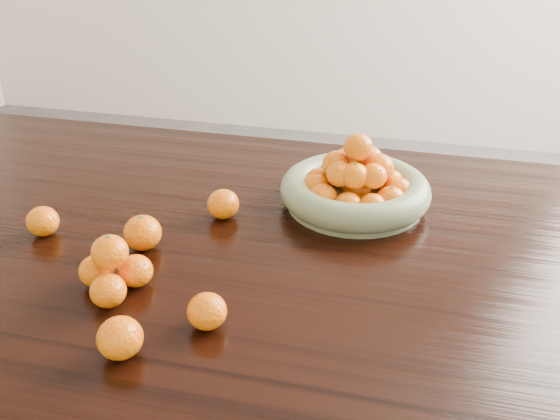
% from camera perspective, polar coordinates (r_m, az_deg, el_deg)
% --- Properties ---
extents(dining_table, '(2.00, 1.00, 0.75)m').
position_cam_1_polar(dining_table, '(1.19, -0.86, -6.62)').
color(dining_table, black).
rests_on(dining_table, ground).
extents(fruit_bowl, '(0.30, 0.30, 0.15)m').
position_cam_1_polar(fruit_bowl, '(1.26, 6.91, 2.10)').
color(fruit_bowl, '#697455').
rests_on(fruit_bowl, dining_table).
extents(orange_pyramid, '(0.12, 0.12, 0.10)m').
position_cam_1_polar(orange_pyramid, '(1.03, -15.06, -5.38)').
color(orange_pyramid, orange).
rests_on(orange_pyramid, dining_table).
extents(loose_orange_0, '(0.07, 0.07, 0.06)m').
position_cam_1_polar(loose_orange_0, '(1.14, -12.45, -2.04)').
color(loose_orange_0, orange).
rests_on(loose_orange_0, dining_table).
extents(loose_orange_1, '(0.06, 0.06, 0.06)m').
position_cam_1_polar(loose_orange_1, '(0.90, -14.42, -11.26)').
color(loose_orange_1, orange).
rests_on(loose_orange_1, dining_table).
extents(loose_orange_2, '(0.06, 0.06, 0.06)m').
position_cam_1_polar(loose_orange_2, '(0.93, -6.69, -9.18)').
color(loose_orange_2, orange).
rests_on(loose_orange_2, dining_table).
extents(loose_orange_3, '(0.06, 0.06, 0.06)m').
position_cam_1_polar(loose_orange_3, '(1.24, -20.88, -0.97)').
color(loose_orange_3, orange).
rests_on(loose_orange_3, dining_table).
extents(loose_orange_4, '(0.06, 0.06, 0.06)m').
position_cam_1_polar(loose_orange_4, '(1.22, -5.21, 0.55)').
color(loose_orange_4, orange).
rests_on(loose_orange_4, dining_table).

